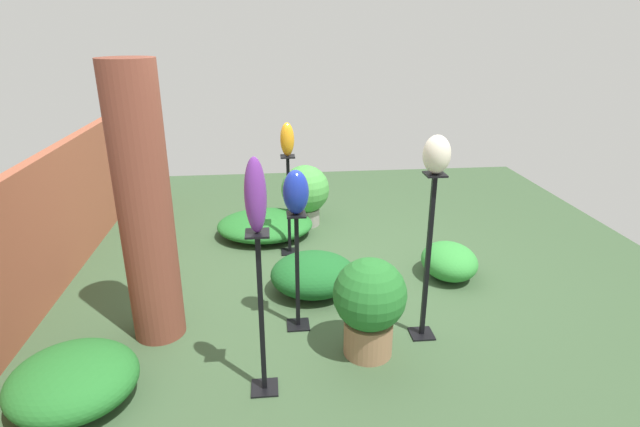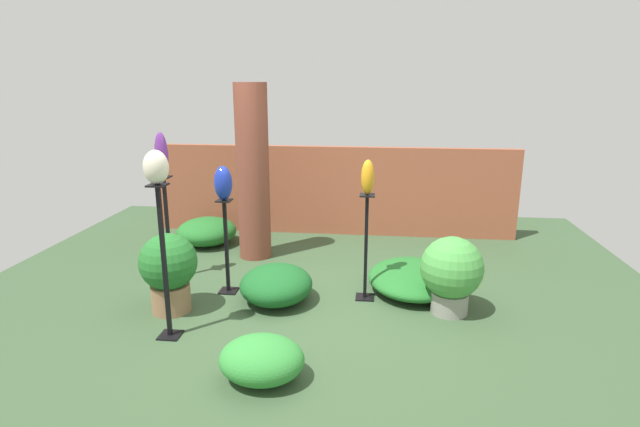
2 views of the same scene
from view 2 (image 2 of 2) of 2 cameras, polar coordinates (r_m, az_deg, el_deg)
The scene contains 17 objects.
ground_plane at distance 5.43m, azimuth -1.33°, elevation -10.59°, with size 8.00×8.00×0.00m, color #385133.
brick_wall_back at distance 7.74m, azimuth 1.36°, elevation 2.63°, with size 5.60×0.12×1.37m, color #9E5138.
brick_pillar at distance 6.66m, azimuth -7.68°, elevation 4.63°, with size 0.43×0.43×2.32m, color brown.
pedestal_violet at distance 6.22m, azimuth -16.98°, elevation -2.13°, with size 0.20×0.20×1.27m.
pedestal_amber at distance 5.45m, azimuth 5.26°, elevation -4.40°, with size 0.20×0.20×1.18m.
pedestal_cobalt at distance 5.71m, azimuth -10.62°, elevation -4.21°, with size 0.20×0.20×1.08m.
pedestal_ivory at distance 4.79m, azimuth -17.33°, elevation -6.05°, with size 0.20×0.20×1.47m.
art_vase_violet at distance 6.02m, azimuth -17.66°, elevation 6.45°, with size 0.15×0.14×0.51m, color #6B2D8C.
art_vase_amber at distance 5.23m, azimuth 5.48°, elevation 4.15°, with size 0.14×0.15×0.37m, color orange.
art_vase_cobalt at distance 5.50m, azimuth -11.01°, elevation 3.44°, with size 0.20×0.21×0.37m, color #192D9E.
art_vase_ivory at distance 4.55m, azimuth -18.24°, elevation 5.05°, with size 0.22×0.21×0.30m, color beige.
potted_plant_mid_left at distance 5.38m, azimuth -16.90°, elevation -6.05°, with size 0.59×0.59×0.84m.
potted_plant_front_left at distance 5.30m, azimuth 14.80°, elevation -6.42°, with size 0.64×0.64×0.82m.
foliage_bed_east at distance 5.88m, azimuth 10.58°, elevation -7.26°, with size 1.03×1.21×0.29m, color #236B28.
foliage_bed_west at distance 5.49m, azimuth -5.03°, elevation -8.08°, with size 0.79×0.86×0.39m, color #195923.
foliage_bed_center at distance 4.18m, azimuth -6.68°, elevation -16.24°, with size 0.69×0.58×0.36m, color #338C38.
foliage_bed_rear at distance 7.52m, azimuth -12.82°, elevation -2.00°, with size 0.86×0.90×0.39m, color #236B28.
Camera 2 is at (0.68, -4.85, 2.34)m, focal length 28.00 mm.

